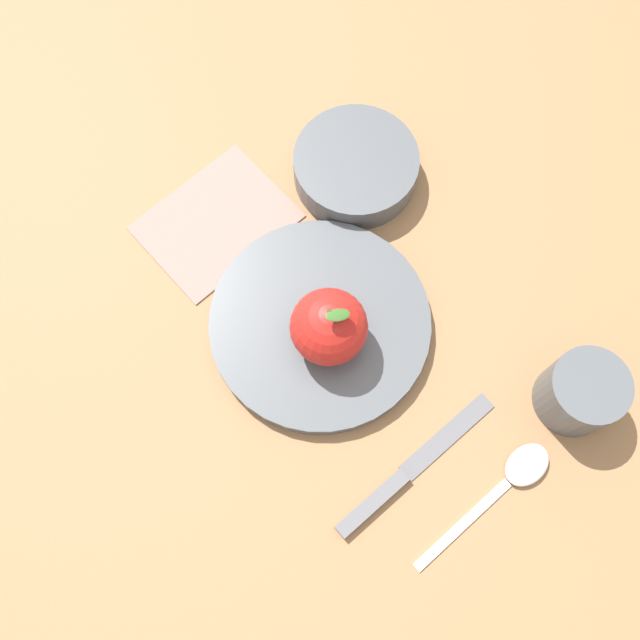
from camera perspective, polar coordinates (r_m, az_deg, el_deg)
name	(u,v)px	position (r m, az deg, el deg)	size (l,w,h in m)	color
ground_plane	(336,347)	(0.72, 1.25, -2.21)	(2.40, 2.40, 0.00)	olive
dinner_plate	(320,323)	(0.71, 0.00, -0.26)	(0.22, 0.22, 0.02)	#4C5156
apple	(330,325)	(0.67, 0.81, -0.39)	(0.07, 0.07, 0.09)	#B21E19
side_bowl	(356,165)	(0.78, 2.89, 12.32)	(0.13, 0.13, 0.04)	#4C5156
cup	(582,392)	(0.71, 20.30, -5.42)	(0.07, 0.07, 0.07)	#4C5156
knife	(402,477)	(0.69, 6.59, -12.40)	(0.08, 0.19, 0.01)	#59595E
spoon	(514,477)	(0.71, 15.28, -12.10)	(0.08, 0.16, 0.01)	silver
linen_napkin	(216,221)	(0.77, -8.34, 7.84)	(0.12, 0.15, 0.00)	gray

